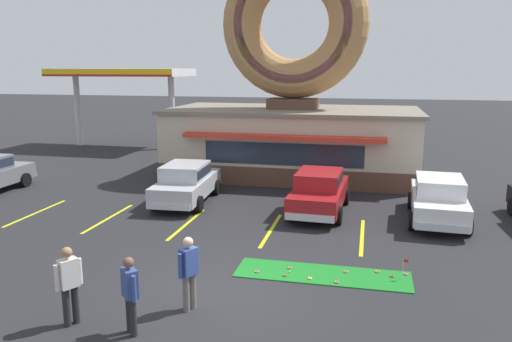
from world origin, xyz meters
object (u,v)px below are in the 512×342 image
car_silver (186,181)px  trash_bin (439,185)px  golf_ball (290,271)px  pedestrian_blue_sweater_man (69,282)px  car_white (439,197)px  pedestrian_leather_jacket_man (189,270)px  car_red (319,190)px  pedestrian_hooded_kid (130,292)px  putting_flag_pin (405,264)px

car_silver → trash_bin: bearing=17.8°
golf_ball → pedestrian_blue_sweater_man: (-4.08, -3.69, 0.91)m
car_white → pedestrian_leather_jacket_man: 10.35m
car_silver → car_red: 5.36m
car_silver → pedestrian_hooded_kid: (2.53, -9.89, 0.05)m
car_white → pedestrian_blue_sweater_man: 12.67m
trash_bin → car_red: bearing=-143.5°
putting_flag_pin → pedestrian_blue_sweater_man: size_ratio=0.32×
pedestrian_hooded_kid → putting_flag_pin: bearing=35.4°
pedestrian_blue_sweater_man → trash_bin: 15.82m
putting_flag_pin → car_red: bearing=115.9°
car_silver → pedestrian_hooded_kid: bearing=-75.7°
golf_ball → trash_bin: bearing=62.6°
car_white → trash_bin: (0.47, 3.62, -0.37)m
pedestrian_leather_jacket_man → trash_bin: bearing=60.4°
golf_ball → putting_flag_pin: bearing=4.3°
putting_flag_pin → pedestrian_blue_sweater_man: bearing=-150.9°
golf_ball → car_red: size_ratio=0.01×
car_white → golf_ball: bearing=-127.4°
car_red → pedestrian_hooded_kid: bearing=-106.3°
car_silver → pedestrian_leather_jacket_man: (3.31, -8.63, 0.08)m
pedestrian_leather_jacket_man → pedestrian_hooded_kid: bearing=-121.9°
putting_flag_pin → trash_bin: 9.34m
putting_flag_pin → pedestrian_blue_sweater_man: (-7.01, -3.91, 0.52)m
putting_flag_pin → golf_ball: bearing=-175.7°
car_silver → car_white: 9.58m
car_red → pedestrian_blue_sweater_man: 10.48m
putting_flag_pin → car_white: bearing=75.2°
car_red → trash_bin: (4.69, 3.47, -0.37)m
putting_flag_pin → pedestrian_blue_sweater_man: 8.04m
car_silver → pedestrian_hooded_kid: pedestrian_hooded_kid is taller
putting_flag_pin → car_white: 5.73m
putting_flag_pin → pedestrian_hooded_kid: (-5.59, -3.98, 0.48)m
putting_flag_pin → pedestrian_hooded_kid: pedestrian_hooded_kid is taller
car_white → pedestrian_leather_jacket_man: pedestrian_leather_jacket_man is taller
car_silver → trash_bin: 10.56m
pedestrian_leather_jacket_man → car_white: bearing=52.8°
putting_flag_pin → pedestrian_blue_sweater_man: pedestrian_blue_sweater_man is taller
trash_bin → car_silver: bearing=-162.2°
golf_ball → trash_bin: size_ratio=0.04×
car_white → car_red: bearing=178.0°
golf_ball → car_white: (4.39, 5.74, 0.82)m
putting_flag_pin → car_red: size_ratio=0.12×
golf_ball → pedestrian_leather_jacket_man: 3.25m
car_silver → pedestrian_blue_sweater_man: bearing=-83.5°
car_red → car_white: 4.22m
pedestrian_hooded_kid → car_red: bearing=73.7°
trash_bin → car_white: bearing=-97.5°
golf_ball → trash_bin: (4.86, 9.36, 0.45)m
car_silver → car_white: bearing=-2.3°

